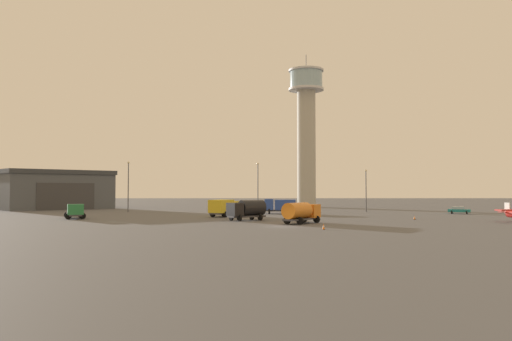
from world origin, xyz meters
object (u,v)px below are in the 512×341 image
traffic_cone_near_left (324,227)px  truck_flatbed_green (75,211)px  truck_fuel_tanker_black (247,209)px  truck_fuel_tanker_orange (301,212)px  light_post_north (258,183)px  truck_box_yellow (224,207)px  control_tower (306,123)px  traffic_cone_near_right (414,218)px  car_teal (459,210)px  light_post_east (128,183)px  light_post_west (366,187)px  truck_box_blue (280,205)px

traffic_cone_near_left → truck_flatbed_green: bearing=148.9°
truck_fuel_tanker_black → traffic_cone_near_left: bearing=83.9°
truck_fuel_tanker_orange → light_post_north: (-5.21, 38.20, 4.36)m
truck_box_yellow → light_post_north: bearing=10.1°
truck_fuel_tanker_orange → traffic_cone_near_left: truck_fuel_tanker_orange is taller
control_tower → truck_fuel_tanker_black: (-15.35, -57.06, -20.26)m
truck_flatbed_green → traffic_cone_near_left: bearing=37.4°
traffic_cone_near_right → car_teal: bearing=51.6°
light_post_north → car_teal: bearing=-15.9°
truck_flatbed_green → traffic_cone_near_right: bearing=66.0°
traffic_cone_near_right → truck_box_yellow: bearing=163.9°
car_teal → light_post_north: bearing=-169.5°
truck_fuel_tanker_orange → light_post_east: size_ratio=0.67×
truck_box_yellow → light_post_east: light_post_east is taller
light_post_east → traffic_cone_near_left: size_ratio=16.00×
truck_box_yellow → traffic_cone_near_right: 31.04m
traffic_cone_near_right → traffic_cone_near_left: bearing=-131.0°
control_tower → light_post_east: bearing=-143.7°
truck_flatbed_green → traffic_cone_near_right: size_ratio=12.27×
control_tower → light_post_north: control_tower is taller
truck_fuel_tanker_orange → light_post_east: 47.38m
light_post_west → light_post_north: size_ratio=0.85×
truck_box_blue → traffic_cone_near_left: 38.31m
truck_fuel_tanker_orange → light_post_north: bearing=43.7°
control_tower → truck_box_blue: size_ratio=6.70×
light_post_east → truck_box_blue: bearing=-13.0°
truck_fuel_tanker_orange → truck_box_blue: bearing=38.3°
truck_flatbed_green → light_post_east: light_post_east is taller
truck_fuel_tanker_orange → light_post_east: (-31.70, 34.94, 4.41)m
light_post_east → light_post_north: light_post_east is taller
light_post_north → traffic_cone_near_left: (6.77, -48.50, -5.67)m
truck_fuel_tanker_black → light_post_east: bearing=-82.2°
truck_box_yellow → truck_fuel_tanker_orange: size_ratio=1.03×
control_tower → traffic_cone_near_right: 59.99m
truck_fuel_tanker_orange → light_post_west: (17.01, 35.37, 3.58)m
truck_fuel_tanker_black → traffic_cone_near_right: truck_fuel_tanker_black is taller
car_teal → traffic_cone_near_left: bearing=-103.4°
truck_flatbed_green → light_post_east: 24.16m
control_tower → truck_flatbed_green: 70.78m
truck_fuel_tanker_orange → traffic_cone_near_right: size_ratio=11.94×
truck_box_blue → light_post_east: light_post_east is taller
traffic_cone_near_right → truck_fuel_tanker_black: bearing=-175.3°
control_tower → truck_box_blue: control_tower is taller
control_tower → truck_fuel_tanker_orange: bearing=-97.1°
car_teal → traffic_cone_near_right: (-14.42, -18.21, -0.45)m
control_tower → traffic_cone_near_right: control_tower is taller
truck_box_blue → truck_box_yellow: truck_box_yellow is taller
car_teal → light_post_east: light_post_east is taller
truck_box_yellow → traffic_cone_near_right: bearing=-79.3°
truck_box_blue → light_post_east: bearing=-9.3°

